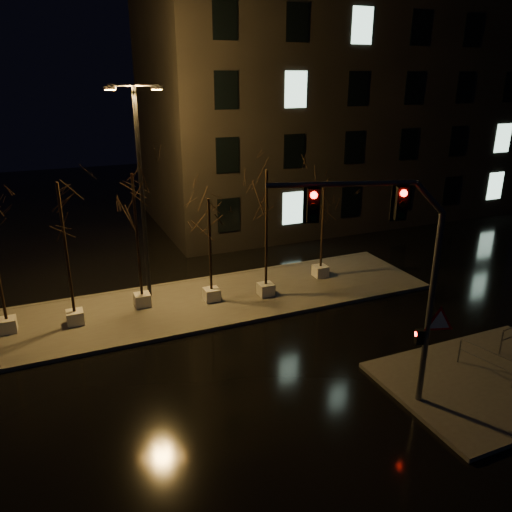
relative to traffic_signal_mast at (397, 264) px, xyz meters
name	(u,v)px	position (x,y,z in m)	size (l,w,h in m)	color
ground	(241,377)	(-3.45, 3.10, -4.61)	(90.00, 90.00, 0.00)	black
median	(191,304)	(-3.45, 9.10, -4.54)	(22.00, 5.00, 0.15)	#4E4C46
sidewalk_corner	(492,380)	(4.05, -0.40, -4.54)	(7.00, 5.00, 0.15)	#4E4C46
building	(332,106)	(10.55, 21.10, 2.89)	(25.00, 12.00, 15.00)	black
tree_1	(61,216)	(-8.22, 9.02, -0.01)	(1.80, 1.80, 5.87)	beige
tree_2	(134,205)	(-5.43, 9.63, 0.00)	(1.80, 1.80, 5.89)	beige
tree_3	(209,222)	(-2.51, 9.00, -0.89)	(1.80, 1.80, 4.71)	beige
tree_4	(266,199)	(-0.09, 8.57, -0.03)	(1.80, 1.80, 5.84)	beige
tree_5	(323,204)	(3.31, 9.56, -0.81)	(1.80, 1.80, 4.81)	beige
traffic_signal_mast	(397,264)	(0.00, 0.00, 0.00)	(5.32, 1.81, 6.79)	#55575C
streetlight_main	(141,181)	(-4.93, 10.59, 0.75)	(2.23, 0.89, 9.04)	black
guard_rail_b	(486,359)	(3.95, -0.11, -3.87)	(0.49, 1.90, 0.92)	#55575C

